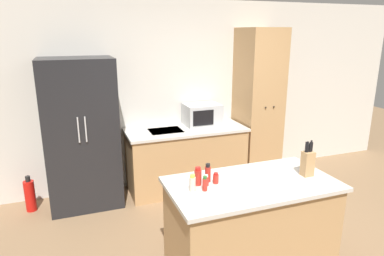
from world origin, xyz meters
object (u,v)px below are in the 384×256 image
(spice_bottle_tall_dark, at_px, (198,177))
(refrigerator, at_px, (82,134))
(microwave, at_px, (202,114))
(spice_bottle_orange_cap, at_px, (208,173))
(knife_block, at_px, (308,163))
(spice_bottle_short_red, at_px, (216,178))
(fire_extinguisher, at_px, (30,195))
(spice_bottle_amber_oil, at_px, (205,184))
(spice_bottle_pale_salt, at_px, (192,183))
(pantry_cabinet, at_px, (258,106))
(spice_bottle_green_herb, at_px, (206,181))

(spice_bottle_tall_dark, bearing_deg, refrigerator, 115.71)
(microwave, relative_size, spice_bottle_orange_cap, 3.03)
(knife_block, bearing_deg, spice_bottle_short_red, 171.00)
(spice_bottle_tall_dark, height_order, fire_extinguisher, spice_bottle_tall_dark)
(spice_bottle_amber_oil, height_order, spice_bottle_pale_salt, spice_bottle_pale_salt)
(pantry_cabinet, height_order, spice_bottle_green_herb, pantry_cabinet)
(knife_block, relative_size, spice_bottle_orange_cap, 2.03)
(refrigerator, height_order, microwave, refrigerator)
(spice_bottle_orange_cap, bearing_deg, spice_bottle_short_red, -48.73)
(microwave, bearing_deg, spice_bottle_pale_salt, -113.87)
(knife_block, height_order, spice_bottle_amber_oil, knife_block)
(refrigerator, bearing_deg, knife_block, -46.21)
(pantry_cabinet, xyz_separation_m, spice_bottle_short_red, (-1.49, -1.83, -0.17))
(spice_bottle_short_red, xyz_separation_m, spice_bottle_amber_oil, (-0.14, -0.10, 0.02))
(spice_bottle_short_red, relative_size, spice_bottle_pale_salt, 0.66)
(spice_bottle_tall_dark, xyz_separation_m, spice_bottle_short_red, (0.16, -0.02, -0.03))
(spice_bottle_amber_oil, bearing_deg, spice_bottle_short_red, 35.00)
(knife_block, bearing_deg, spice_bottle_green_herb, 172.64)
(refrigerator, distance_m, spice_bottle_tall_dark, 1.99)
(pantry_cabinet, height_order, knife_block, pantry_cabinet)
(microwave, relative_size, spice_bottle_tall_dark, 3.11)
(spice_bottle_green_herb, bearing_deg, spice_bottle_short_red, 7.18)
(spice_bottle_pale_salt, height_order, spice_bottle_orange_cap, spice_bottle_orange_cap)
(spice_bottle_tall_dark, distance_m, spice_bottle_orange_cap, 0.11)
(knife_block, distance_m, spice_bottle_pale_salt, 1.09)
(microwave, xyz_separation_m, fire_extinguisher, (-2.33, -0.08, -0.83))
(spice_bottle_tall_dark, bearing_deg, spice_bottle_short_red, -8.36)
(knife_block, bearing_deg, refrigerator, 133.79)
(knife_block, xyz_separation_m, spice_bottle_short_red, (-0.85, 0.13, -0.08))
(spice_bottle_amber_oil, xyz_separation_m, fire_extinguisher, (-1.55, 1.94, -0.76))
(knife_block, xyz_separation_m, spice_bottle_green_herb, (-0.94, 0.12, -0.08))
(microwave, xyz_separation_m, knife_block, (0.21, -2.05, -0.00))
(spice_bottle_short_red, bearing_deg, knife_block, -9.00)
(refrigerator, distance_m, spice_bottle_amber_oil, 2.10)
(refrigerator, bearing_deg, spice_bottle_tall_dark, -64.29)
(spice_bottle_short_red, distance_m, spice_bottle_amber_oil, 0.18)
(spice_bottle_short_red, relative_size, fire_extinguisher, 0.21)
(knife_block, distance_m, spice_bottle_short_red, 0.86)
(knife_block, bearing_deg, spice_bottle_pale_salt, 176.68)
(refrigerator, relative_size, spice_bottle_pale_salt, 12.90)
(spice_bottle_green_herb, bearing_deg, knife_block, -7.36)
(microwave, relative_size, spice_bottle_short_red, 5.24)
(spice_bottle_tall_dark, bearing_deg, spice_bottle_pale_salt, -131.83)
(microwave, distance_m, spice_bottle_tall_dark, 2.06)
(spice_bottle_amber_oil, relative_size, spice_bottle_green_herb, 1.35)
(spice_bottle_amber_oil, xyz_separation_m, spice_bottle_green_herb, (0.05, 0.09, -0.02))
(pantry_cabinet, height_order, spice_bottle_orange_cap, pantry_cabinet)
(spice_bottle_green_herb, xyz_separation_m, spice_bottle_orange_cap, (0.05, 0.07, 0.03))
(refrigerator, height_order, spice_bottle_amber_oil, refrigerator)
(fire_extinguisher, bearing_deg, microwave, 1.89)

